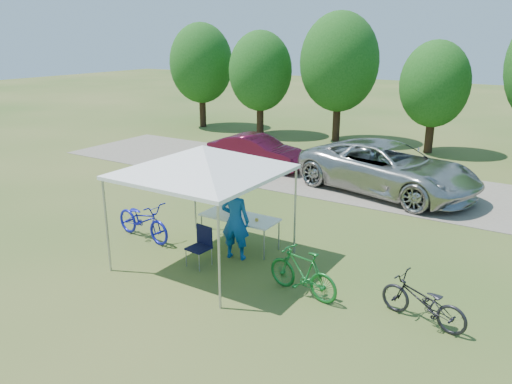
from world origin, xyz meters
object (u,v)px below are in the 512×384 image
cooler (230,207)px  bike_green (303,272)px  cyclist (235,221)px  sedan (257,152)px  minivan (388,168)px  folding_table (240,218)px  bike_blue (143,220)px  folding_chair (201,242)px  bike_dark (423,301)px

cooler → bike_green: cooler is taller
cyclist → sedan: size_ratio=0.48×
minivan → sedan: minivan is taller
folding_table → bike_green: size_ratio=1.17×
bike_blue → folding_table: bearing=-61.7°
cyclist → minivan: 6.97m
cyclist → folding_chair: bearing=42.7°
folding_table → cyclist: size_ratio=1.04×
cyclist → bike_green: size_ratio=1.13×
folding_table → cyclist: (0.28, -0.59, 0.18)m
cooler → bike_blue: size_ratio=0.26×
cyclist → bike_dark: cyclist is taller
cyclist → bike_green: bearing=148.0°
folding_chair → cyclist: bearing=61.4°
cooler → bike_dark: 5.11m
cyclist → bike_blue: (-2.65, -0.29, -0.42)m
folding_chair → cyclist: size_ratio=0.48×
bike_dark → sedan: 11.41m
cyclist → bike_blue: 2.70m
folding_chair → bike_dark: (4.87, 0.20, -0.10)m
bike_green → sedan: 10.03m
folding_chair → minivan: (1.81, 7.52, 0.32)m
minivan → folding_table: bearing=178.9°
cyclist → bike_dark: (4.41, -0.48, -0.49)m
minivan → cooler: bearing=176.6°
folding_table → bike_dark: size_ratio=1.18×
folding_table → sedan: size_ratio=0.50×
cyclist → bike_green: cyclist is taller
folding_table → cooler: bearing=-180.0°
cyclist → bike_dark: bearing=160.6°
folding_chair → cyclist: (0.46, 0.68, 0.40)m
folding_table → bike_green: (2.39, -1.32, -0.25)m
cyclist → sedan: 8.28m
bike_green → sedan: size_ratio=0.42×
bike_green → minivan: minivan is taller
cooler → cyclist: 0.81m
folding_chair → sedan: bearing=119.3°
cyclist → bike_dark: 4.46m
cooler → bike_green: (2.66, -1.32, -0.48)m
minivan → bike_blue: bearing=164.2°
folding_table → bike_dark: bearing=-12.9°
cyclist → folding_table: bearing=-77.6°
folding_chair → bike_blue: bike_blue is taller
folding_chair → bike_dark: 4.88m
folding_table → bike_blue: size_ratio=1.01×
cyclist → bike_blue: cyclist is taller
cooler → bike_blue: cooler is taller
bike_green → bike_dark: 2.31m
bike_dark → sedan: size_ratio=0.42×
bike_dark → minivan: size_ratio=0.27×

